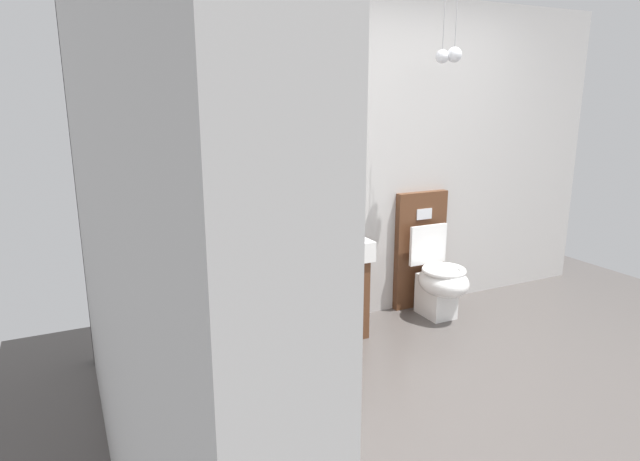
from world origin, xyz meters
TOP-DOWN VIEW (x-y plane):
  - ground_plane at (0.00, 0.00)m, footprint 5.63×4.62m
  - wall_back at (-0.02, 1.65)m, footprint 4.43×0.54m
  - wall_left at (-2.16, 0.00)m, footprint 0.12×3.42m
  - bath_mat at (-1.65, 0.80)m, footprint 0.68×0.44m
  - vanity_sink_left at (-1.65, 1.39)m, footprint 0.64×0.48m
  - tap_on_left_sink at (-1.65, 1.56)m, footprint 0.03×0.13m
  - vanity_sink_right at (-0.61, 1.39)m, footprint 0.64×0.48m
  - tap_on_right_sink at (-0.61, 1.56)m, footprint 0.03×0.13m
  - toilet at (0.40, 1.39)m, footprint 0.48×0.62m
  - toothbrush_cup at (-1.89, 1.55)m, footprint 0.07×0.07m
  - soap_dispenser at (-0.37, 1.56)m, footprint 0.06×0.06m
  - folded_hand_towel at (-0.65, 1.25)m, footprint 0.22×0.16m

SIDE VIEW (x-z plane):
  - ground_plane at x=0.00m, z-range -0.10..0.00m
  - bath_mat at x=-1.65m, z-range 0.00..0.01m
  - toilet at x=0.40m, z-range -0.12..0.88m
  - vanity_sink_left at x=-1.65m, z-range 0.02..0.77m
  - vanity_sink_right at x=-0.61m, z-range 0.02..0.77m
  - folded_hand_towel at x=-0.65m, z-range 0.75..0.79m
  - toothbrush_cup at x=-1.89m, z-range 0.71..0.90m
  - tap_on_left_sink at x=-1.65m, z-range 0.76..0.88m
  - tap_on_right_sink at x=-0.61m, z-range 0.76..0.88m
  - soap_dispenser at x=-0.37m, z-range 0.74..0.94m
  - wall_left at x=-2.16m, z-range 0.00..2.52m
  - wall_back at x=-0.02m, z-range 0.00..2.53m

